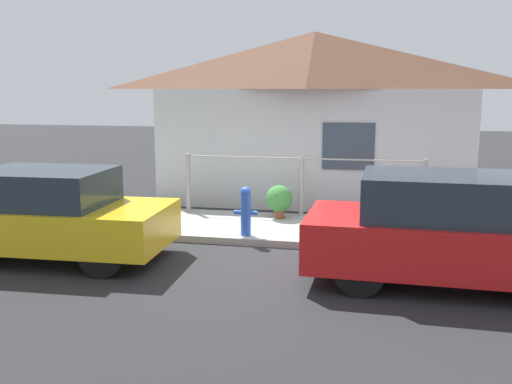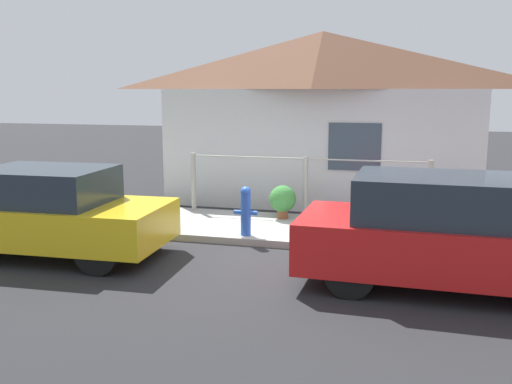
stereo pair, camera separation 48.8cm
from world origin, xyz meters
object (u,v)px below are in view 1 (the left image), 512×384
(fire_hydrant, at_px, (246,210))
(car_right, at_px, (455,231))
(car_left, at_px, (52,214))
(potted_plant_near_hydrant, at_px, (279,199))

(fire_hydrant, bearing_deg, car_right, -25.60)
(car_left, distance_m, potted_plant_near_hydrant, 4.37)
(car_right, distance_m, fire_hydrant, 3.65)
(car_right, bearing_deg, fire_hydrant, 155.88)
(car_right, height_order, fire_hydrant, car_right)
(fire_hydrant, xyz_separation_m, potted_plant_near_hydrant, (0.35, 1.47, -0.07))
(potted_plant_near_hydrant, bearing_deg, fire_hydrant, -103.36)
(fire_hydrant, bearing_deg, car_left, -150.47)
(car_left, height_order, potted_plant_near_hydrant, car_left)
(car_left, bearing_deg, car_right, -1.98)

